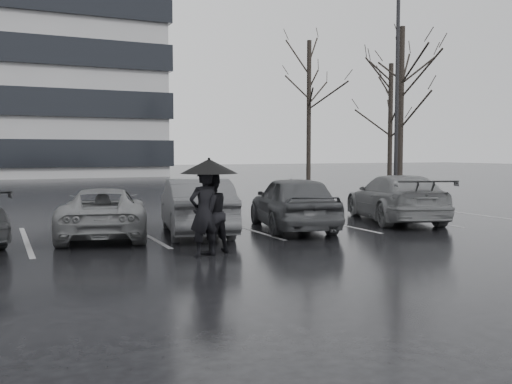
{
  "coord_description": "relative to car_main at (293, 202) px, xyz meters",
  "views": [
    {
      "loc": [
        -5.63,
        -11.88,
        2.09
      ],
      "look_at": [
        0.29,
        1.0,
        1.1
      ],
      "focal_mm": 40.0,
      "sensor_mm": 36.0,
      "label": 1
    }
  ],
  "objects": [
    {
      "name": "ground",
      "position": [
        -1.69,
        -1.67,
        -0.74
      ],
      "size": [
        160.0,
        160.0,
        0.0
      ],
      "primitive_type": "plane",
      "color": "black",
      "rests_on": "ground"
    },
    {
      "name": "car_main",
      "position": [
        0.0,
        0.0,
        0.0
      ],
      "size": [
        2.73,
        4.63,
        1.48
      ],
      "primitive_type": "imported",
      "rotation": [
        0.0,
        0.0,
        2.9
      ],
      "color": "black",
      "rests_on": "ground"
    },
    {
      "name": "car_west_a",
      "position": [
        -2.64,
        0.33,
        -0.03
      ],
      "size": [
        2.3,
        4.53,
        1.42
      ],
      "primitive_type": "imported",
      "rotation": [
        0.0,
        0.0,
        2.95
      ],
      "color": "#2D2D30",
      "rests_on": "ground"
    },
    {
      "name": "car_west_b",
      "position": [
        -4.9,
        0.8,
        -0.13
      ],
      "size": [
        2.85,
        4.66,
        1.21
      ],
      "primitive_type": "imported",
      "rotation": [
        0.0,
        0.0,
        2.93
      ],
      "color": "#4D4D50",
      "rests_on": "ground"
    },
    {
      "name": "car_east",
      "position": [
        3.71,
        0.32,
        -0.03
      ],
      "size": [
        3.4,
        5.23,
        1.41
      ],
      "primitive_type": "imported",
      "rotation": [
        0.0,
        0.0,
        2.82
      ],
      "color": "#4D4D50",
      "rests_on": "ground"
    },
    {
      "name": "pedestrian_left",
      "position": [
        -3.53,
        -2.79,
        0.14
      ],
      "size": [
        0.7,
        0.52,
        1.76
      ],
      "primitive_type": "imported",
      "rotation": [
        0.0,
        0.0,
        3.31
      ],
      "color": "black",
      "rests_on": "ground"
    },
    {
      "name": "pedestrian_right",
      "position": [
        -3.32,
        -2.6,
        0.1
      ],
      "size": [
        0.98,
        0.87,
        1.68
      ],
      "primitive_type": "imported",
      "rotation": [
        0.0,
        0.0,
        3.48
      ],
      "color": "black",
      "rests_on": "ground"
    },
    {
      "name": "umbrella",
      "position": [
        -3.38,
        -2.68,
        1.07
      ],
      "size": [
        1.17,
        1.17,
        1.98
      ],
      "color": "black",
      "rests_on": "ground"
    },
    {
      "name": "lamp_post",
      "position": [
        7.32,
        4.9,
        3.16
      ],
      "size": [
        0.47,
        0.47,
        8.52
      ],
      "rotation": [
        0.0,
        0.0,
        0.42
      ],
      "color": "#9C9C9F",
      "rests_on": "ground"
    },
    {
      "name": "stall_stripes",
      "position": [
        -2.49,
        0.83,
        -0.74
      ],
      "size": [
        19.72,
        5.0,
        0.0
      ],
      "color": "gray",
      "rests_on": "ground"
    },
    {
      "name": "tree_east",
      "position": [
        10.31,
        8.33,
        3.26
      ],
      "size": [
        0.26,
        0.26,
        8.0
      ],
      "primitive_type": "cylinder",
      "color": "black",
      "rests_on": "ground"
    },
    {
      "name": "tree_ne",
      "position": [
        12.81,
        12.33,
        2.76
      ],
      "size": [
        0.26,
        0.26,
        7.0
      ],
      "primitive_type": "cylinder",
      "color": "black",
      "rests_on": "ground"
    },
    {
      "name": "tree_north",
      "position": [
        9.31,
        15.33,
        3.51
      ],
      "size": [
        0.26,
        0.26,
        8.5
      ],
      "primitive_type": "cylinder",
      "color": "black",
      "rests_on": "ground"
    }
  ]
}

